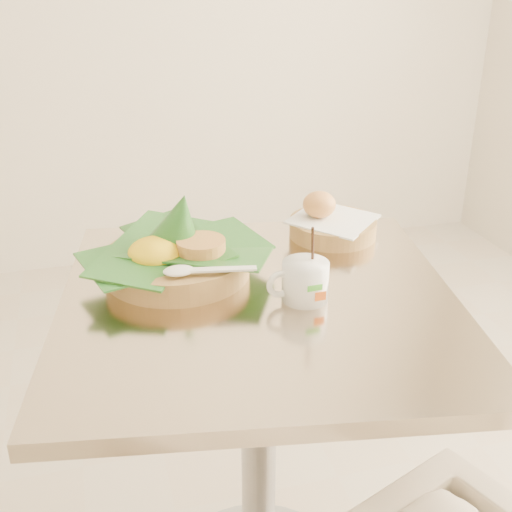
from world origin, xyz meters
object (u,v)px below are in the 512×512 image
object	(u,v)px
rice_basket	(176,252)
bread_basket	(330,223)
coffee_mug	(304,280)
cafe_table	(259,398)

from	to	relation	value
rice_basket	bread_basket	bearing A→B (deg)	15.61
bread_basket	coffee_mug	size ratio (longest dim) A/B	1.58
coffee_mug	rice_basket	bearing A→B (deg)	141.38
cafe_table	bread_basket	distance (m)	0.40
bread_basket	coffee_mug	distance (m)	0.30
cafe_table	rice_basket	world-z (taller)	rice_basket
rice_basket	coffee_mug	world-z (taller)	rice_basket
cafe_table	coffee_mug	xyz separation A→B (m)	(0.07, -0.03, 0.26)
bread_basket	coffee_mug	xyz separation A→B (m)	(-0.15, -0.26, 0.01)
rice_basket	bread_basket	xyz separation A→B (m)	(0.35, 0.10, -0.02)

